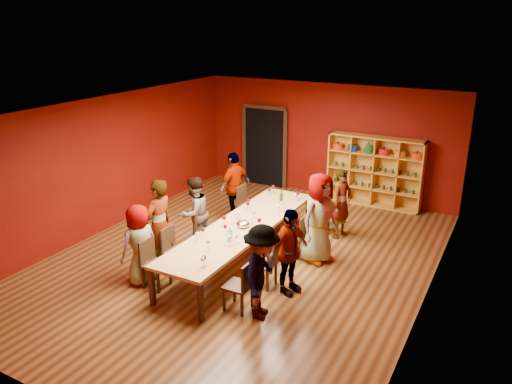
% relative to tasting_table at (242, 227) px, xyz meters
% --- Properties ---
extents(room_shell, '(7.10, 9.10, 3.04)m').
position_rel_tasting_table_xyz_m(room_shell, '(0.00, 0.00, 0.80)').
color(room_shell, '#4C2C14').
rests_on(room_shell, ground).
extents(tasting_table, '(1.10, 4.50, 0.75)m').
position_rel_tasting_table_xyz_m(tasting_table, '(0.00, 0.00, 0.00)').
color(tasting_table, tan).
rests_on(tasting_table, ground).
extents(doorway, '(1.40, 0.17, 2.30)m').
position_rel_tasting_table_xyz_m(doorway, '(-1.80, 4.43, 0.42)').
color(doorway, black).
rests_on(doorway, ground).
extents(shelving_unit, '(2.40, 0.40, 1.80)m').
position_rel_tasting_table_xyz_m(shelving_unit, '(1.40, 4.32, 0.28)').
color(shelving_unit, gold).
rests_on(shelving_unit, ground).
extents(chair_person_left_0, '(0.42, 0.42, 0.89)m').
position_rel_tasting_table_xyz_m(chair_person_left_0, '(-0.91, -1.64, -0.20)').
color(chair_person_left_0, black).
rests_on(chair_person_left_0, ground).
extents(person_left_0, '(0.56, 0.81, 1.50)m').
position_rel_tasting_table_xyz_m(person_left_0, '(-1.18, -1.64, 0.05)').
color(person_left_0, pink).
rests_on(person_left_0, ground).
extents(chair_person_left_1, '(0.42, 0.42, 0.89)m').
position_rel_tasting_table_xyz_m(chair_person_left_1, '(-0.91, -1.04, -0.20)').
color(chair_person_left_1, black).
rests_on(chair_person_left_1, ground).
extents(person_left_1, '(0.52, 0.69, 1.80)m').
position_rel_tasting_table_xyz_m(person_left_1, '(-1.21, -1.04, 0.20)').
color(person_left_1, silver).
rests_on(person_left_1, ground).
extents(chair_person_left_2, '(0.42, 0.42, 0.89)m').
position_rel_tasting_table_xyz_m(chair_person_left_2, '(-0.91, 0.04, -0.20)').
color(chair_person_left_2, black).
rests_on(chair_person_left_2, ground).
extents(person_left_2, '(0.53, 0.81, 1.54)m').
position_rel_tasting_table_xyz_m(person_left_2, '(-1.17, 0.04, 0.07)').
color(person_left_2, '#BF808E').
rests_on(person_left_2, ground).
extents(chair_person_left_4, '(0.42, 0.42, 0.89)m').
position_rel_tasting_table_xyz_m(chair_person_left_4, '(-0.91, 1.73, -0.20)').
color(chair_person_left_4, black).
rests_on(chair_person_left_4, ground).
extents(person_left_4, '(0.64, 1.05, 1.67)m').
position_rel_tasting_table_xyz_m(person_left_4, '(-1.20, 1.73, 0.13)').
color(person_left_4, '#567EB1').
rests_on(person_left_4, ground).
extents(chair_person_right_0, '(0.42, 0.42, 0.89)m').
position_rel_tasting_table_xyz_m(chair_person_right_0, '(0.91, -1.58, -0.20)').
color(chair_person_right_0, black).
rests_on(chair_person_right_0, ground).
extents(person_right_0, '(0.65, 1.10, 1.59)m').
position_rel_tasting_table_xyz_m(person_right_0, '(1.27, -1.58, 0.10)').
color(person_right_0, '#577EB3').
rests_on(person_right_0, ground).
extents(chair_person_right_1, '(0.42, 0.42, 0.89)m').
position_rel_tasting_table_xyz_m(chair_person_right_1, '(0.91, -0.69, -0.20)').
color(chair_person_right_1, black).
rests_on(chair_person_right_1, ground).
extents(person_right_1, '(0.68, 1.00, 1.57)m').
position_rel_tasting_table_xyz_m(person_right_1, '(1.33, -0.69, 0.08)').
color(person_right_1, beige).
rests_on(person_right_1, ground).
extents(chair_person_right_3, '(0.42, 0.42, 0.89)m').
position_rel_tasting_table_xyz_m(chair_person_right_3, '(0.91, 0.69, -0.20)').
color(chair_person_right_3, black).
rests_on(chair_person_right_3, ground).
extents(person_right_3, '(0.75, 1.00, 1.82)m').
position_rel_tasting_table_xyz_m(person_right_3, '(1.33, 0.69, 0.21)').
color(person_right_3, '#151F3B').
rests_on(person_right_3, ground).
extents(chair_person_right_4, '(0.42, 0.42, 0.89)m').
position_rel_tasting_table_xyz_m(chair_person_right_4, '(0.91, 2.00, -0.20)').
color(chair_person_right_4, black).
rests_on(chair_person_right_4, ground).
extents(person_right_4, '(0.57, 0.67, 1.55)m').
position_rel_tasting_table_xyz_m(person_right_4, '(1.34, 2.00, 0.08)').
color(person_right_4, pink).
rests_on(person_right_4, ground).
extents(wine_glass_0, '(0.09, 0.09, 0.22)m').
position_rel_tasting_table_xyz_m(wine_glass_0, '(0.04, -1.25, 0.21)').
color(wine_glass_0, white).
rests_on(wine_glass_0, tasting_table).
extents(wine_glass_1, '(0.08, 0.08, 0.20)m').
position_rel_tasting_table_xyz_m(wine_glass_1, '(-0.29, 0.74, 0.19)').
color(wine_glass_1, white).
rests_on(wine_glass_1, tasting_table).
extents(wine_glass_2, '(0.08, 0.08, 0.19)m').
position_rel_tasting_table_xyz_m(wine_glass_2, '(0.35, 0.88, 0.19)').
color(wine_glass_2, white).
rests_on(wine_glass_2, tasting_table).
extents(wine_glass_3, '(0.08, 0.08, 0.20)m').
position_rel_tasting_table_xyz_m(wine_glass_3, '(0.38, 1.81, 0.20)').
color(wine_glass_3, white).
rests_on(wine_glass_3, tasting_table).
extents(wine_glass_4, '(0.08, 0.08, 0.21)m').
position_rel_tasting_table_xyz_m(wine_glass_4, '(0.35, 0.05, 0.20)').
color(wine_glass_4, white).
rests_on(wine_glass_4, tasting_table).
extents(wine_glass_5, '(0.09, 0.09, 0.22)m').
position_rel_tasting_table_xyz_m(wine_glass_5, '(-0.27, 1.90, 0.21)').
color(wine_glass_5, white).
rests_on(wine_glass_5, tasting_table).
extents(wine_glass_6, '(0.09, 0.09, 0.21)m').
position_rel_tasting_table_xyz_m(wine_glass_6, '(0.27, -0.93, 0.21)').
color(wine_glass_6, white).
rests_on(wine_glass_6, tasting_table).
extents(wine_glass_7, '(0.07, 0.07, 0.18)m').
position_rel_tasting_table_xyz_m(wine_glass_7, '(-0.35, -1.03, 0.18)').
color(wine_glass_7, white).
rests_on(wine_glass_7, tasting_table).
extents(wine_glass_8, '(0.07, 0.07, 0.18)m').
position_rel_tasting_table_xyz_m(wine_glass_8, '(0.29, -1.75, 0.18)').
color(wine_glass_8, white).
rests_on(wine_glass_8, tasting_table).
extents(wine_glass_9, '(0.07, 0.07, 0.18)m').
position_rel_tasting_table_xyz_m(wine_glass_9, '(0.36, 1.73, 0.18)').
color(wine_glass_9, white).
rests_on(wine_glass_9, tasting_table).
extents(wine_glass_10, '(0.08, 0.08, 0.21)m').
position_rel_tasting_table_xyz_m(wine_glass_10, '(-0.30, -0.18, 0.20)').
color(wine_glass_10, white).
rests_on(wine_glass_10, tasting_table).
extents(wine_glass_11, '(0.07, 0.07, 0.18)m').
position_rel_tasting_table_xyz_m(wine_glass_11, '(-0.08, -0.50, 0.18)').
color(wine_glass_11, white).
rests_on(wine_glass_11, tasting_table).
extents(wine_glass_12, '(0.08, 0.08, 0.20)m').
position_rel_tasting_table_xyz_m(wine_glass_12, '(0.34, 1.08, 0.20)').
color(wine_glass_12, white).
rests_on(wine_glass_12, tasting_table).
extents(wine_glass_13, '(0.08, 0.08, 0.20)m').
position_rel_tasting_table_xyz_m(wine_glass_13, '(-0.36, -0.83, 0.19)').
color(wine_glass_13, white).
rests_on(wine_glass_13, tasting_table).
extents(wine_glass_14, '(0.07, 0.07, 0.19)m').
position_rel_tasting_table_xyz_m(wine_glass_14, '(-0.30, 1.76, 0.19)').
color(wine_glass_14, white).
rests_on(wine_glass_14, tasting_table).
extents(wine_glass_15, '(0.09, 0.09, 0.22)m').
position_rel_tasting_table_xyz_m(wine_glass_15, '(0.06, 0.34, 0.21)').
color(wine_glass_15, white).
rests_on(wine_glass_15, tasting_table).
extents(wine_glass_16, '(0.08, 0.08, 0.19)m').
position_rel_tasting_table_xyz_m(wine_glass_16, '(0.33, -0.77, 0.19)').
color(wine_glass_16, white).
rests_on(wine_glass_16, tasting_table).
extents(wine_glass_17, '(0.07, 0.07, 0.18)m').
position_rel_tasting_table_xyz_m(wine_glass_17, '(0.28, -0.12, 0.19)').
color(wine_glass_17, white).
rests_on(wine_glass_17, tasting_table).
extents(wine_glass_18, '(0.08, 0.08, 0.19)m').
position_rel_tasting_table_xyz_m(wine_glass_18, '(0.30, -1.81, 0.19)').
color(wine_glass_18, white).
rests_on(wine_glass_18, tasting_table).
extents(wine_glass_19, '(0.08, 0.08, 0.19)m').
position_rel_tasting_table_xyz_m(wine_glass_19, '(-0.36, 0.90, 0.19)').
color(wine_glass_19, white).
rests_on(wine_glass_19, tasting_table).
extents(spittoon_bowl, '(0.27, 0.27, 0.15)m').
position_rel_tasting_table_xyz_m(spittoon_bowl, '(0.06, -0.08, 0.11)').
color(spittoon_bowl, silver).
rests_on(spittoon_bowl, tasting_table).
extents(carafe_a, '(0.11, 0.11, 0.27)m').
position_rel_tasting_table_xyz_m(carafe_a, '(-0.14, 0.06, 0.17)').
color(carafe_a, white).
rests_on(carafe_a, tasting_table).
extents(carafe_b, '(0.13, 0.13, 0.29)m').
position_rel_tasting_table_xyz_m(carafe_b, '(0.17, -0.75, 0.18)').
color(carafe_b, white).
rests_on(carafe_b, tasting_table).
extents(wine_bottle, '(0.09, 0.09, 0.30)m').
position_rel_tasting_table_xyz_m(wine_bottle, '(0.14, 1.46, 0.17)').
color(wine_bottle, '#143718').
rests_on(wine_bottle, tasting_table).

